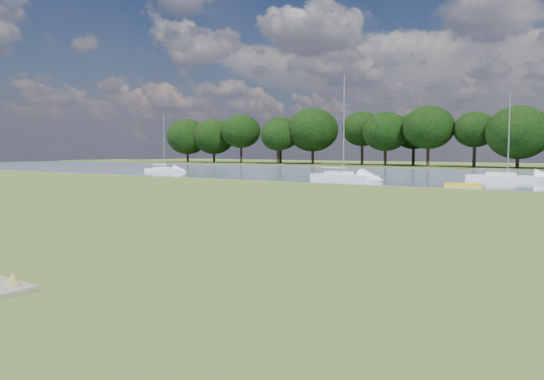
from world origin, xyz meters
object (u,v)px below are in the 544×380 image
Objects in this scene: kayak at (463,185)px; sailboat_5 at (164,169)px; sailboat_1 at (507,176)px; sailboat_0 at (343,175)px.

sailboat_5 is (-39.56, 6.11, 0.26)m from kayak.
sailboat_5 is (-40.66, -4.78, -0.05)m from sailboat_1.
sailboat_1 is at bearing 76.40° from kayak.
sailboat_1 is 40.94m from sailboat_5.
sailboat_0 is 15.34m from sailboat_1.
sailboat_0 is at bearing -9.91° from sailboat_5.
sailboat_1 reaches higher than kayak.
sailboat_1 is (1.10, 10.90, 0.30)m from kayak.
sailboat_5 reaches higher than kayak.
kayak is 40.03m from sailboat_5.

